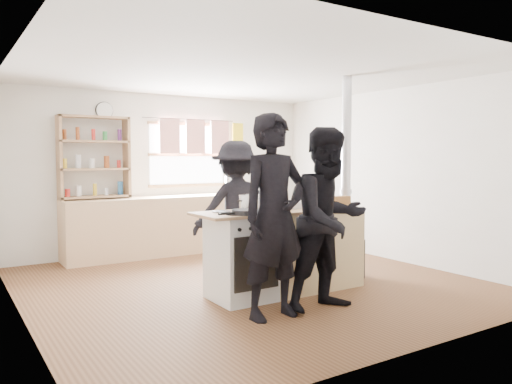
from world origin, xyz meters
The scene contains 14 objects.
ground centered at (0.00, 0.00, -0.01)m, with size 5.00×5.00×0.01m, color brown.
back_counter centered at (0.00, 2.22, 0.45)m, with size 3.40×0.55×0.90m, color #D6AF81.
shelving_unit centered at (-1.20, 2.34, 1.51)m, with size 1.00×0.28×1.20m.
thermos centered at (0.95, 2.22, 1.05)m, with size 0.10×0.10×0.29m, color silver.
cooking_island centered at (0.14, -0.55, 0.47)m, with size 1.97×0.64×0.93m.
skillet_greens centered at (-0.51, -0.74, 0.96)m, with size 0.31×0.31×0.05m.
roast_tray centered at (0.15, -0.48, 0.97)m, with size 0.42×0.36×0.07m.
stockpot_stove centered at (-0.28, -0.47, 1.02)m, with size 0.25×0.25×0.20m.
stockpot_counter centered at (0.63, -0.43, 1.03)m, with size 0.30×0.30×0.22m.
bread_board centered at (0.88, -0.62, 0.98)m, with size 0.29×0.22×0.12m.
flue_heater centered at (1.16, -0.41, 0.65)m, with size 0.35×0.35×2.50m.
person_near_left centered at (-0.49, -1.22, 0.96)m, with size 0.70×0.46×1.92m, color black.
person_near_right centered at (0.12, -1.31, 0.90)m, with size 0.88×0.68×1.80m, color black.
person_far centered at (0.05, 0.40, 0.86)m, with size 1.11×0.64×1.71m, color black.
Camera 1 is at (-3.11, -5.02, 1.51)m, focal length 35.00 mm.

